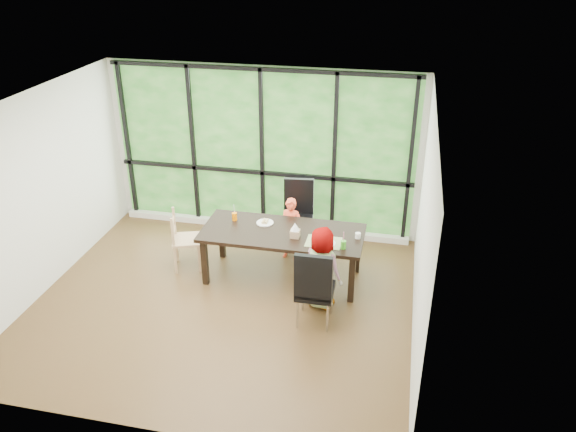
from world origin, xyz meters
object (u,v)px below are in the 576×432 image
(chair_window_leather, at_px, (298,216))
(chair_interior_leather, at_px, (315,285))
(orange_cup, at_px, (235,216))
(dining_table, at_px, (283,255))
(plate_near, at_px, (326,243))
(green_cup, at_px, (343,245))
(plate_far, at_px, (265,223))
(child_toddler, at_px, (291,229))
(child_older, at_px, (323,268))
(white_mug, at_px, (358,236))
(chair_end_beech, at_px, (187,240))
(tissue_box, at_px, (295,234))

(chair_window_leather, xyz_separation_m, chair_interior_leather, (0.59, -1.84, 0.00))
(orange_cup, bearing_deg, dining_table, -14.58)
(plate_near, height_order, green_cup, green_cup)
(dining_table, height_order, plate_far, plate_far)
(orange_cup, bearing_deg, green_cup, -16.60)
(dining_table, relative_size, child_toddler, 2.31)
(child_older, relative_size, white_mug, 14.87)
(child_toddler, distance_m, plate_far, 0.56)
(child_toddler, distance_m, orange_cup, 0.90)
(chair_interior_leather, relative_size, green_cup, 9.48)
(green_cup, bearing_deg, plate_near, 162.52)
(chair_end_beech, bearing_deg, orange_cup, -92.74)
(chair_interior_leather, distance_m, chair_end_beech, 2.25)
(dining_table, relative_size, tissue_box, 18.30)
(orange_cup, relative_size, green_cup, 1.00)
(chair_interior_leather, height_order, child_older, child_older)
(plate_far, height_order, green_cup, green_cup)
(dining_table, distance_m, child_toddler, 0.59)
(chair_window_leather, relative_size, tissue_box, 8.78)
(dining_table, xyz_separation_m, plate_far, (-0.30, 0.19, 0.38))
(child_toddler, bearing_deg, chair_interior_leather, -58.08)
(child_older, xyz_separation_m, plate_near, (-0.02, 0.32, 0.19))
(orange_cup, distance_m, tissue_box, 1.00)
(tissue_box, bearing_deg, plate_far, 148.39)
(dining_table, xyz_separation_m, green_cup, (0.88, -0.29, 0.43))
(plate_far, bearing_deg, dining_table, -32.31)
(chair_end_beech, relative_size, plate_near, 3.49)
(white_mug, bearing_deg, child_toddler, 152.11)
(white_mug, relative_size, tissue_box, 0.63)
(tissue_box, bearing_deg, child_older, -42.36)
(plate_far, distance_m, tissue_box, 0.59)
(orange_cup, bearing_deg, chair_window_leather, 42.79)
(dining_table, xyz_separation_m, tissue_box, (0.20, -0.12, 0.43))
(chair_interior_leather, height_order, child_toddler, chair_interior_leather)
(chair_interior_leather, relative_size, child_toddler, 1.11)
(child_toddler, xyz_separation_m, tissue_box, (0.20, -0.70, 0.31))
(plate_far, bearing_deg, green_cup, -22.13)
(white_mug, distance_m, tissue_box, 0.85)
(dining_table, bearing_deg, white_mug, 1.59)
(dining_table, distance_m, tissue_box, 0.49)
(chair_interior_leather, distance_m, plate_far, 1.45)
(plate_near, xyz_separation_m, white_mug, (0.40, 0.25, 0.03))
(orange_cup, distance_m, white_mug, 1.80)
(child_toddler, relative_size, orange_cup, 8.58)
(plate_near, relative_size, white_mug, 3.35)
(white_mug, bearing_deg, orange_cup, 174.70)
(orange_cup, height_order, tissue_box, orange_cup)
(chair_end_beech, relative_size, plate_far, 3.70)
(child_toddler, relative_size, plate_near, 3.79)
(child_older, height_order, plate_near, child_older)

